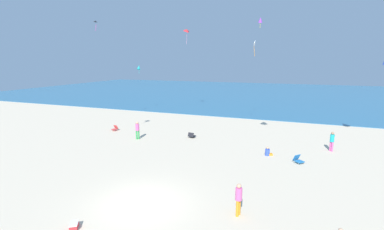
# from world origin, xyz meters

# --- Properties ---
(ground_plane) EXTENTS (120.00, 120.00, 0.00)m
(ground_plane) POSITION_xyz_m (0.00, 10.00, 0.00)
(ground_plane) COLOR beige
(ocean_water) EXTENTS (120.00, 60.00, 0.05)m
(ocean_water) POSITION_xyz_m (0.00, 52.87, 0.03)
(ocean_water) COLOR teal
(ocean_water) RESTS_ON ground_plane
(beach_chair_mid_beach) EXTENTS (0.69, 0.75, 0.54)m
(beach_chair_mid_beach) POSITION_xyz_m (-1.89, 12.32, 0.24)
(beach_chair_mid_beach) COLOR black
(beach_chair_mid_beach) RESTS_ON ground_plane
(beach_chair_near_camera) EXTENTS (0.87, 0.86, 0.59)m
(beach_chair_near_camera) POSITION_xyz_m (7.53, 8.90, 0.26)
(beach_chair_near_camera) COLOR #2370B2
(beach_chair_near_camera) RESTS_ON ground_plane
(beach_chair_far_right) EXTENTS (0.67, 0.71, 0.58)m
(beach_chair_far_right) POSITION_xyz_m (-10.44, 12.05, 0.26)
(beach_chair_far_right) COLOR #D13D3D
(beach_chair_far_right) RESTS_ON ground_plane
(cooler_box) EXTENTS (0.55, 0.60, 0.27)m
(cooler_box) POSITION_xyz_m (-1.70, -2.80, 0.14)
(cooler_box) COLOR red
(cooler_box) RESTS_ON ground_plane
(person_0) EXTENTS (0.64, 0.52, 0.72)m
(person_0) POSITION_xyz_m (5.36, 9.77, 0.27)
(person_0) COLOR blue
(person_0) RESTS_ON ground_plane
(person_1) EXTENTS (0.40, 0.40, 1.61)m
(person_1) POSITION_xyz_m (4.79, 0.72, 0.93)
(person_1) COLOR orange
(person_1) RESTS_ON ground_plane
(person_2) EXTENTS (0.45, 0.45, 1.61)m
(person_2) POSITION_xyz_m (10.08, 12.61, 0.93)
(person_2) COLOR #D8599E
(person_2) RESTS_ON ground_plane
(person_4) EXTENTS (0.47, 0.47, 1.69)m
(person_4) POSITION_xyz_m (-6.48, 10.12, 0.98)
(person_4) COLOR green
(person_4) RESTS_ON ground_plane
(kite_purple) EXTENTS (0.52, 0.60, 1.05)m
(kite_purple) POSITION_xyz_m (3.33, 18.03, 11.25)
(kite_purple) COLOR purple
(kite_black) EXTENTS (0.50, 0.51, 1.02)m
(kite_black) POSITION_xyz_m (-12.53, 12.65, 11.18)
(kite_black) COLOR black
(kite_red) EXTENTS (0.92, 1.01, 1.98)m
(kite_red) POSITION_xyz_m (-6.74, 23.51, 11.20)
(kite_red) COLOR red
(kite_white) EXTENTS (0.15, 0.55, 1.53)m
(kite_white) POSITION_xyz_m (3.01, 16.96, 8.82)
(kite_white) COLOR white
(kite_teal) EXTENTS (0.49, 0.67, 1.26)m
(kite_teal) POSITION_xyz_m (-13.47, 22.17, 6.38)
(kite_teal) COLOR #1EADAD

